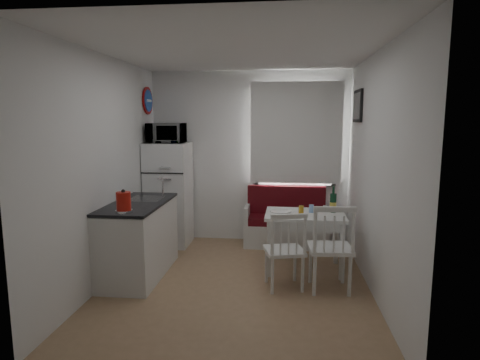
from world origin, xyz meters
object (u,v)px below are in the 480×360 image
at_px(chair_left, 285,243).
at_px(chair_right, 332,239).
at_px(fridge, 169,194).
at_px(kettle, 124,202).
at_px(microwave, 166,133).
at_px(dining_table, 305,220).
at_px(wine_bottle, 333,199).
at_px(bench, 286,226).
at_px(kitchen_counter, 139,238).

relative_size(chair_left, chair_right, 0.95).
bearing_deg(fridge, kettle, -89.03).
height_order(fridge, kettle, fridge).
relative_size(chair_right, microwave, 1.01).
height_order(dining_table, wine_bottle, wine_bottle).
distance_m(chair_left, chair_right, 0.50).
xyz_separation_m(bench, wine_bottle, (0.57, -0.87, 0.60)).
relative_size(bench, fridge, 0.80).
xyz_separation_m(microwave, kettle, (0.03, -1.73, -0.66)).
distance_m(bench, dining_table, 1.06).
bearing_deg(chair_left, dining_table, 55.48).
height_order(kitchen_counter, wine_bottle, kitchen_counter).
bearing_deg(kettle, chair_left, 8.52).
distance_m(kitchen_counter, fridge, 1.28).
bearing_deg(wine_bottle, kettle, -156.14).
bearing_deg(kitchen_counter, microwave, 89.06).
bearing_deg(dining_table, wine_bottle, 16.82).
height_order(dining_table, chair_left, chair_left).
xyz_separation_m(bench, dining_table, (0.22, -0.97, 0.35)).
bearing_deg(kitchen_counter, bench, 37.34).
distance_m(chair_left, kettle, 1.78).
bearing_deg(kitchen_counter, wine_bottle, 11.56).
distance_m(chair_left, fridge, 2.31).
distance_m(chair_right, kettle, 2.25).
xyz_separation_m(bench, chair_right, (0.47, -1.64, 0.32)).
bearing_deg(chair_right, chair_left, 175.51).
distance_m(bench, microwave, 2.24).
xyz_separation_m(chair_right, wine_bottle, (0.10, 0.77, 0.29)).
xyz_separation_m(chair_left, chair_right, (0.50, -0.01, 0.06)).
relative_size(microwave, kettle, 2.16).
bearing_deg(kettle, microwave, 90.99).
height_order(chair_left, kettle, kettle).
relative_size(chair_left, fridge, 0.32).
bearing_deg(kettle, chair_right, 6.35).
bearing_deg(microwave, chair_right, -33.71).
bearing_deg(bench, kettle, -132.38).
bearing_deg(dining_table, chair_left, -109.83).
bearing_deg(microwave, bench, 5.17).
bearing_deg(wine_bottle, chair_left, -128.24).
bearing_deg(wine_bottle, kitchen_counter, -168.44).
height_order(bench, microwave, microwave).
relative_size(bench, wine_bottle, 3.71).
bearing_deg(bench, microwave, -174.83).
relative_size(dining_table, wine_bottle, 2.96).
distance_m(kitchen_counter, chair_right, 2.27).
bearing_deg(chair_right, kitchen_counter, 169.25).
relative_size(fridge, microwave, 2.94).
distance_m(dining_table, wine_bottle, 0.44).
distance_m(kitchen_counter, wine_bottle, 2.43).
xyz_separation_m(dining_table, chair_left, (-0.25, -0.66, -0.10)).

